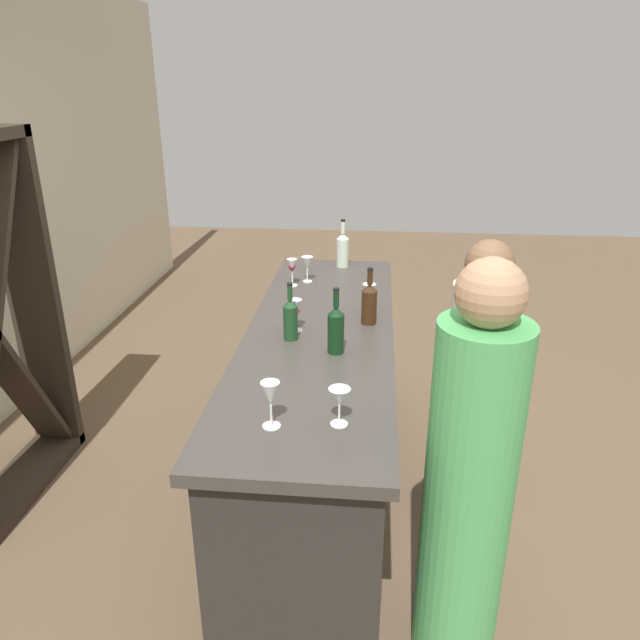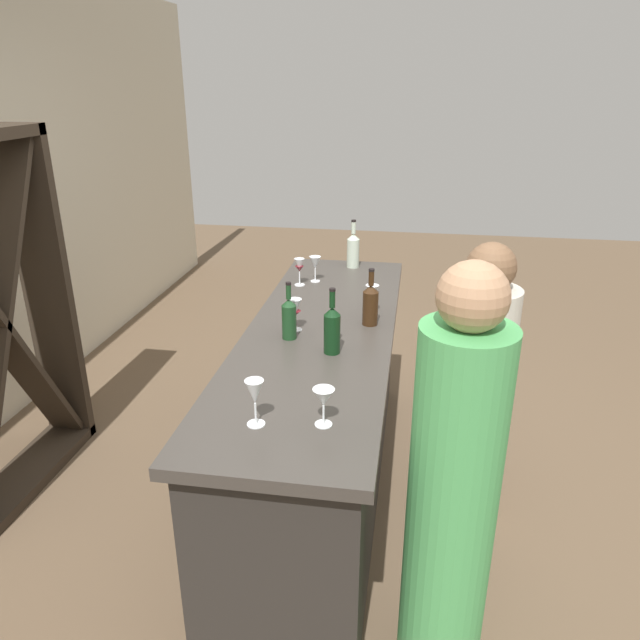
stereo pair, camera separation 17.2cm
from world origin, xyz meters
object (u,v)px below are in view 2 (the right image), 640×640
at_px(wine_bottle_leftmost_dark_green, 332,329).
at_px(wine_glass_near_center, 324,399).
at_px(wine_bottle_center_amber_brown, 370,304).
at_px(wine_glass_far_center, 315,263).
at_px(wine_bottle_second_right_clear_pale, 353,249).
at_px(person_center_guest, 477,395).
at_px(wine_bottle_second_left_olive_green, 289,317).
at_px(wine_glass_far_left, 295,309).
at_px(person_left_guest, 452,496).
at_px(wine_glass_near_right, 255,394).
at_px(wine_glass_near_left, 372,293).
at_px(wine_glass_far_right, 299,267).

distance_m(wine_bottle_leftmost_dark_green, wine_glass_near_center, 0.60).
distance_m(wine_bottle_center_amber_brown, wine_glass_far_center, 0.72).
height_order(wine_bottle_second_right_clear_pale, person_center_guest, person_center_guest).
bearing_deg(wine_bottle_second_left_olive_green, wine_glass_far_left, -5.46).
xyz_separation_m(wine_glass_far_left, person_left_guest, (-0.88, -0.73, -0.32)).
distance_m(wine_glass_near_center, wine_glass_far_left, 0.86).
distance_m(wine_bottle_center_amber_brown, wine_bottle_second_right_clear_pale, 0.96).
bearing_deg(wine_glass_far_left, wine_bottle_leftmost_dark_green, -136.82).
bearing_deg(person_center_guest, wine_glass_near_center, 44.34).
distance_m(wine_bottle_leftmost_dark_green, wine_bottle_center_amber_brown, 0.38).
height_order(wine_bottle_center_amber_brown, wine_bottle_second_right_clear_pale, wine_bottle_second_right_clear_pale).
distance_m(wine_glass_near_right, person_center_guest, 1.30).
bearing_deg(wine_glass_near_center, wine_bottle_leftmost_dark_green, 5.30).
bearing_deg(wine_bottle_center_amber_brown, wine_glass_near_left, 1.35).
distance_m(wine_glass_near_center, person_center_guest, 1.12).
distance_m(wine_glass_near_left, wine_glass_near_right, 1.17).
xyz_separation_m(wine_glass_near_left, person_left_guest, (-1.15, -0.38, -0.32)).
bearing_deg(wine_glass_near_center, wine_bottle_center_amber_brown, -5.06).
bearing_deg(wine_glass_far_right, person_center_guest, -122.85).
height_order(wine_glass_near_left, wine_glass_near_center, wine_glass_near_left).
bearing_deg(wine_bottle_second_left_olive_green, wine_glass_near_center, -159.14).
xyz_separation_m(wine_bottle_second_left_olive_green, wine_glass_far_left, (0.10, -0.01, 0.00)).
height_order(wine_glass_far_right, person_center_guest, person_center_guest).
xyz_separation_m(wine_glass_near_right, wine_glass_far_center, (1.60, 0.06, -0.01)).
bearing_deg(person_center_guest, wine_bottle_center_amber_brown, -20.72).
xyz_separation_m(wine_glass_far_left, wine_glass_far_right, (0.66, 0.11, 0.01)).
distance_m(wine_glass_far_left, person_center_guest, 0.98).
relative_size(wine_bottle_second_left_olive_green, wine_glass_near_center, 1.93).
distance_m(wine_bottle_second_left_olive_green, wine_glass_near_left, 0.51).
xyz_separation_m(wine_glass_near_right, wine_glass_far_left, (0.86, 0.03, -0.02)).
height_order(wine_bottle_second_right_clear_pale, wine_glass_far_left, wine_bottle_second_right_clear_pale).
bearing_deg(wine_bottle_center_amber_brown, person_center_guest, -101.61).
bearing_deg(wine_bottle_second_left_olive_green, person_center_guest, -82.47).
bearing_deg(wine_bottle_second_left_olive_green, wine_bottle_center_amber_brown, -57.42).
relative_size(wine_bottle_leftmost_dark_green, wine_bottle_center_amber_brown, 1.05).
xyz_separation_m(wine_glass_far_center, wine_glass_far_right, (-0.08, 0.08, 0.00)).
xyz_separation_m(wine_bottle_leftmost_dark_green, wine_glass_far_center, (0.97, 0.24, -0.00)).
xyz_separation_m(wine_glass_near_right, person_left_guest, (-0.02, -0.70, -0.33)).
relative_size(wine_bottle_second_left_olive_green, wine_glass_near_right, 1.58).
bearing_deg(person_center_guest, wine_glass_far_left, -7.80).
distance_m(wine_bottle_center_amber_brown, person_left_guest, 1.12).
bearing_deg(person_left_guest, wine_glass_far_left, -42.99).
height_order(wine_glass_near_center, wine_glass_near_right, wine_glass_near_right).
height_order(wine_glass_near_right, wine_glass_far_left, wine_glass_near_right).
height_order(wine_glass_near_center, wine_glass_far_center, wine_glass_far_center).
height_order(wine_bottle_leftmost_dark_green, wine_glass_far_left, wine_bottle_leftmost_dark_green).
xyz_separation_m(wine_bottle_center_amber_brown, person_center_guest, (-0.11, -0.54, -0.40)).
relative_size(wine_glass_near_left, person_center_guest, 0.11).
height_order(wine_glass_far_left, wine_glass_far_right, wine_glass_far_right).
bearing_deg(wine_glass_far_center, person_center_guest, -128.33).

